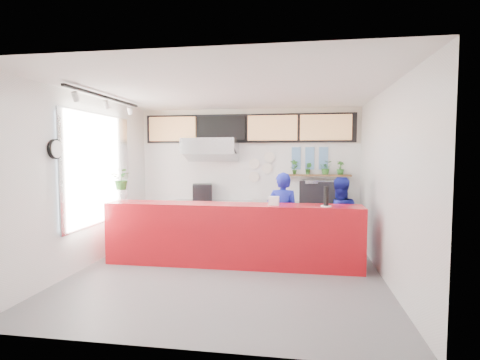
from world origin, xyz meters
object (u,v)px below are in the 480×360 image
Objects in this scene: staff_right at (339,219)px; pepper_mill at (326,196)px; service_counter at (232,235)px; staff_center at (283,216)px; panini_oven at (202,193)px; espresso_machine at (320,192)px.

pepper_mill is (-0.28, -0.63, 0.50)m from staff_right.
staff_center is (0.87, 0.55, 0.27)m from service_counter.
staff_center is at bearing -47.45° from panini_oven.
pepper_mill is (2.62, -1.88, 0.18)m from panini_oven.
staff_right is (1.89, 0.56, 0.23)m from service_counter.
espresso_machine is 2.40× the size of pepper_mill.
staff_center is at bearing -10.59° from staff_right.
panini_oven is 1.34× the size of pepper_mill.
espresso_machine is 1.50m from staff_center.
service_counter is at bearing 39.65° from staff_center.
service_counter is 1.77m from pepper_mill.
staff_center reaches higher than espresso_machine.
espresso_machine is 0.50× the size of staff_right.
espresso_machine is at bearing -88.73° from staff_right.
espresso_machine is 1.88m from pepper_mill.
service_counter is 2.89× the size of staff_right.
espresso_machine is at bearing -13.79° from panini_oven.
service_counter is at bearing -113.31° from espresso_machine.
espresso_machine is (2.63, 0.00, 0.05)m from panini_oven.
staff_center is (-0.76, -1.25, -0.33)m from espresso_machine.
panini_oven is at bearing -26.46° from staff_center.
staff_right is at bearing 66.33° from pepper_mill.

